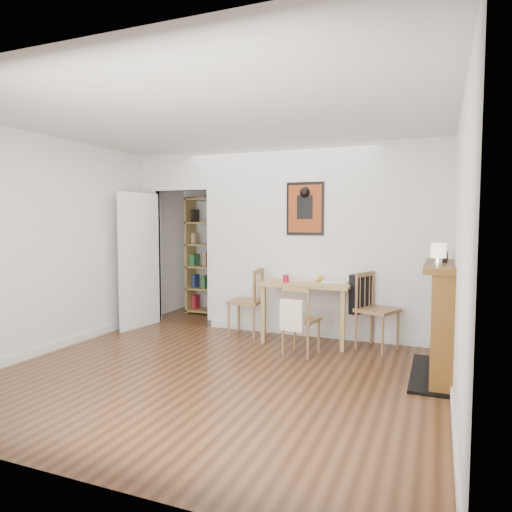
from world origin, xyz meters
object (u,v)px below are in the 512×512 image
at_px(red_glass, 286,278).
at_px(notebook, 334,282).
at_px(dining_table, 308,289).
at_px(chair_left, 246,302).
at_px(ceramic_jar_b, 444,256).
at_px(bookshelf, 211,256).
at_px(orange_fruit, 320,278).
at_px(chair_front, 301,320).
at_px(mantel_lamp, 439,252).
at_px(ceramic_jar_a, 442,257).
at_px(chair_right, 376,309).
at_px(fireplace, 443,317).

height_order(red_glass, notebook, red_glass).
height_order(dining_table, chair_left, chair_left).
distance_m(red_glass, ceramic_jar_b, 1.96).
xyz_separation_m(bookshelf, orange_fruit, (2.16, -1.02, -0.16)).
distance_m(chair_front, mantel_lamp, 1.81).
xyz_separation_m(bookshelf, ceramic_jar_b, (3.67, -1.68, 0.22)).
bearing_deg(orange_fruit, ceramic_jar_a, -30.87).
relative_size(chair_right, ceramic_jar_b, 10.15).
xyz_separation_m(chair_left, chair_right, (1.75, -0.00, 0.02)).
height_order(chair_right, ceramic_jar_a, ceramic_jar_a).
distance_m(dining_table, bookshelf, 2.36).
bearing_deg(fireplace, mantel_lamp, -100.17).
distance_m(chair_front, orange_fruit, 0.86).
xyz_separation_m(fireplace, red_glass, (-1.89, 0.68, 0.22)).
height_order(dining_table, mantel_lamp, mantel_lamp).
bearing_deg(red_glass, dining_table, 32.37).
distance_m(chair_front, bookshelf, 2.83).
height_order(dining_table, orange_fruit, orange_fruit).
relative_size(bookshelf, red_glass, 20.16).
distance_m(orange_fruit, mantel_lamp, 2.00).
height_order(orange_fruit, notebook, orange_fruit).
xyz_separation_m(mantel_lamp, ceramic_jar_a, (0.04, 0.41, -0.08)).
distance_m(chair_left, mantel_lamp, 2.82).
bearing_deg(ceramic_jar_a, chair_left, 163.74).
xyz_separation_m(dining_table, ceramic_jar_b, (1.63, -0.54, 0.51)).
bearing_deg(chair_right, mantel_lamp, -58.28).
distance_m(bookshelf, ceramic_jar_a, 4.13).
relative_size(chair_right, fireplace, 0.76).
xyz_separation_m(chair_right, chair_front, (-0.79, -0.60, -0.07)).
relative_size(bookshelf, fireplace, 1.60).
xyz_separation_m(fireplace, mantel_lamp, (-0.06, -0.34, 0.68)).
height_order(red_glass, orange_fruit, red_glass).
bearing_deg(chair_front, red_glass, 125.73).
height_order(chair_left, orange_fruit, chair_left).
bearing_deg(chair_left, orange_fruit, 9.20).
relative_size(fireplace, ceramic_jar_a, 11.36).
distance_m(dining_table, fireplace, 1.84).
distance_m(red_glass, notebook, 0.62).
distance_m(chair_right, red_glass, 1.19).
xyz_separation_m(bookshelf, notebook, (2.36, -1.10, -0.19)).
distance_m(dining_table, mantel_lamp, 2.06).
xyz_separation_m(red_glass, mantel_lamp, (1.83, -1.01, 0.45)).
relative_size(fireplace, notebook, 3.89).
xyz_separation_m(chair_right, mantel_lamp, (0.70, -1.14, 0.80)).
distance_m(bookshelf, notebook, 2.61).
bearing_deg(dining_table, chair_right, -2.69).
distance_m(chair_right, notebook, 0.63).
xyz_separation_m(dining_table, orange_fruit, (0.13, 0.12, 0.13)).
xyz_separation_m(bookshelf, red_glass, (1.78, -1.31, -0.15)).
xyz_separation_m(red_glass, orange_fruit, (0.38, 0.28, -0.01)).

